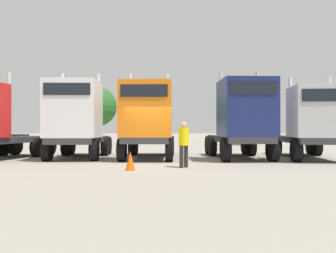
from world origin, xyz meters
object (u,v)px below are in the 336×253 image
Objects in this scene: semi_truck_silver at (313,123)px; semi_truck_navy at (243,119)px; semi_truck_orange at (148,120)px; semi_truck_white at (76,119)px; traffic_cone_near at (130,161)px; visitor_in_hivis at (184,141)px.

semi_truck_navy is at bearing -86.53° from semi_truck_silver.
semi_truck_silver is (8.06, -0.34, -0.12)m from semi_truck_orange.
semi_truck_orange reaches higher than semi_truck_silver.
semi_truck_white is 8.29m from semi_truck_navy.
semi_truck_orange is at bearing -94.41° from semi_truck_navy.
semi_truck_white is 0.96× the size of semi_truck_navy.
semi_truck_orange is at bearing 84.77° from traffic_cone_near.
semi_truck_silver is at bearing 85.18° from semi_truck_navy.
semi_truck_navy is 3.38m from semi_truck_silver.
visitor_in_hivis is (-6.47, -3.25, -0.77)m from semi_truck_silver.
semi_truck_navy is (4.69, -0.18, 0.09)m from semi_truck_orange.
visitor_in_hivis is at bearing 26.03° from semi_truck_orange.
semi_truck_silver is 3.74× the size of visitor_in_hivis.
semi_truck_navy reaches higher than semi_truck_white.
semi_truck_silver is 7.28m from visitor_in_hivis.
semi_truck_white reaches higher than traffic_cone_near.
visitor_in_hivis reaches higher than traffic_cone_near.
semi_truck_navy reaches higher than visitor_in_hivis.
semi_truck_silver is (11.65, -0.60, -0.22)m from semi_truck_white.
semi_truck_white is at bearing 123.79° from traffic_cone_near.
visitor_in_hivis is at bearing -57.20° from semi_truck_silver.
semi_truck_orange is 4.70m from semi_truck_navy.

